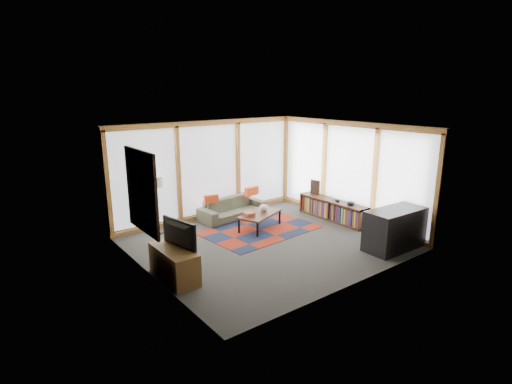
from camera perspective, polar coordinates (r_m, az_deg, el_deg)
ground at (r=9.13m, az=1.53°, el=-7.20°), size 5.50×5.50×0.00m
room_envelope at (r=9.41m, az=1.80°, el=3.25°), size 5.52×5.02×2.62m
rug at (r=9.89m, az=0.67°, el=-5.42°), size 2.86×1.96×0.01m
sofa at (r=10.74m, az=-3.41°, el=-2.35°), size 1.90×0.87×0.54m
pillow_left at (r=10.29m, az=-6.43°, el=-0.98°), size 0.39×0.18×0.21m
pillow_right at (r=10.95m, az=-0.63°, el=0.12°), size 0.44×0.17×0.23m
floor_lamp at (r=9.77m, az=-14.00°, el=-1.83°), size 0.35×0.35×1.40m
coffee_table at (r=9.94m, az=0.57°, el=-4.15°), size 1.33×1.00×0.40m
book_stack at (r=9.66m, az=-1.07°, el=-3.16°), size 0.26×0.30×0.09m
vase at (r=9.96m, az=1.12°, el=-2.31°), size 0.23×0.23×0.19m
bookshelf at (r=10.79m, az=10.88°, el=-2.52°), size 0.39×2.12×0.53m
bowl_a at (r=10.35m, az=13.39°, el=-1.55°), size 0.25×0.25×0.11m
bowl_b at (r=10.61m, az=11.54°, el=-1.15°), size 0.15×0.15×0.08m
shelf_picture at (r=11.23m, az=8.44°, el=0.70°), size 0.07×0.30×0.40m
tv_console at (r=7.52m, az=-11.61°, el=-10.00°), size 0.48×1.16×0.58m
television at (r=7.35m, az=-11.45°, el=-5.98°), size 0.30×0.90×0.51m
bar_counter at (r=9.16m, az=19.21°, el=-5.01°), size 1.42×0.70×0.89m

